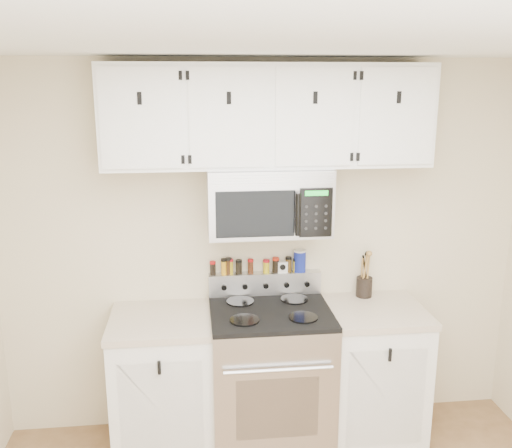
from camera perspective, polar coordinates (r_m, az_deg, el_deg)
The scene contains 20 objects.
back_wall at distance 3.84m, azimuth 0.84°, elevation -2.60°, with size 3.50×0.01×2.50m, color beige.
ceiling at distance 1.96m, azimuth 7.84°, elevation 17.95°, with size 3.50×3.50×0.01m, color white.
range at distance 3.85m, azimuth 1.42°, elevation -14.93°, with size 0.76×0.65×1.10m.
base_cabinet_left at distance 3.86m, azimuth -9.23°, elevation -15.49°, with size 0.64×0.62×0.92m.
base_cabinet_right at distance 4.02m, azimuth 11.47°, elevation -14.27°, with size 0.64×0.62×0.92m.
microwave at distance 3.56m, azimuth 1.26°, elevation 2.37°, with size 0.76×0.44×0.42m.
upper_cabinets at distance 3.52m, azimuth 1.24°, elevation 10.78°, with size 2.00×0.35×0.62m.
utensil_crock at distance 3.98m, azimuth 10.77°, elevation -6.04°, with size 0.11×0.11×0.32m.
kitchen_timer at distance 3.86m, azimuth 2.62°, elevation -4.28°, with size 0.07×0.05×0.08m, color white.
salt_canister at distance 3.86m, azimuth 4.40°, elevation -3.68°, with size 0.08×0.08×0.15m.
spice_jar_0 at distance 3.81m, azimuth -4.34°, elevation -4.40°, with size 0.04×0.04×0.09m.
spice_jar_1 at distance 3.81m, azimuth -3.21°, elevation -4.26°, with size 0.04×0.04×0.11m.
spice_jar_2 at distance 3.81m, azimuth -2.76°, elevation -4.21°, with size 0.04×0.04×0.11m.
spice_jar_3 at distance 3.81m, azimuth -2.58°, elevation -4.26°, with size 0.04×0.04×0.10m.
spice_jar_4 at distance 3.82m, azimuth -1.72°, elevation -4.30°, with size 0.04×0.04×0.10m.
spice_jar_5 at distance 3.82m, azimuth -0.54°, elevation -4.24°, with size 0.04×0.04×0.10m.
spice_jar_6 at distance 3.84m, azimuth 1.04°, elevation -4.23°, with size 0.04×0.04×0.09m.
spice_jar_7 at distance 3.84m, azimuth 1.99°, elevation -4.11°, with size 0.05×0.05×0.10m.
spice_jar_8 at distance 3.86m, azimuth 3.27°, elevation -4.05°, with size 0.04×0.04×0.10m.
spice_jar_9 at distance 3.87m, azimuth 4.03°, elevation -4.12°, with size 0.04×0.04×0.09m.
Camera 1 is at (-0.47, -1.90, 2.37)m, focal length 40.00 mm.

